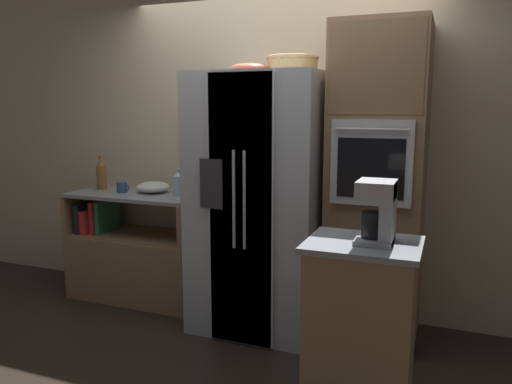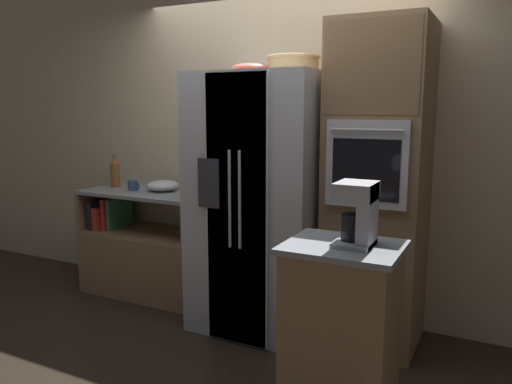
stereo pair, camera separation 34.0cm
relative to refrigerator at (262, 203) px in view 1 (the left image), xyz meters
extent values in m
plane|color=black|center=(-0.02, -0.06, -0.94)|extent=(20.00, 20.00, 0.00)
cube|color=beige|center=(-0.02, 0.44, 0.46)|extent=(12.00, 0.06, 2.80)
cube|color=#93704C|center=(-1.18, 0.13, -0.67)|extent=(1.16, 0.57, 0.55)
cube|color=#93704C|center=(-1.18, 0.13, -0.38)|extent=(1.11, 0.52, 0.02)
cube|color=#93704C|center=(-1.74, 0.13, -0.22)|extent=(0.04, 0.57, 0.34)
cube|color=#93704C|center=(-0.62, 0.13, -0.22)|extent=(0.04, 0.57, 0.34)
cube|color=gray|center=(-1.18, 0.13, -0.04)|extent=(1.16, 0.57, 0.03)
cube|color=black|center=(-1.69, 0.10, -0.26)|extent=(0.03, 0.27, 0.23)
cube|color=black|center=(-1.64, 0.10, -0.25)|extent=(0.05, 0.42, 0.25)
cube|color=#B72D28|center=(-1.58, 0.10, -0.27)|extent=(0.05, 0.42, 0.20)
cube|color=#B72D28|center=(-1.52, 0.10, -0.24)|extent=(0.04, 0.35, 0.28)
cube|color=#337A4C|center=(-1.48, 0.10, -0.24)|extent=(0.04, 0.31, 0.27)
cube|color=silver|center=(0.00, 0.01, 0.00)|extent=(0.93, 0.80, 1.88)
cube|color=silver|center=(-0.01, -0.40, 0.00)|extent=(0.46, 0.02, 1.85)
cube|color=silver|center=(0.01, -0.40, 0.00)|extent=(0.46, 0.02, 1.85)
cylinder|color=#B2B2B7|center=(-0.04, -0.42, 0.09)|extent=(0.02, 0.02, 0.66)
cylinder|color=#B2B2B7|center=(0.04, -0.42, 0.09)|extent=(0.02, 0.02, 0.66)
cube|color=#2D2D33|center=(-0.21, -0.41, 0.19)|extent=(0.17, 0.01, 0.34)
cube|color=#93704C|center=(0.82, 0.10, 0.16)|extent=(0.62, 0.62, 2.20)
cube|color=silver|center=(0.82, -0.22, 0.35)|extent=(0.51, 0.04, 0.54)
cube|color=black|center=(0.82, -0.24, 0.32)|extent=(0.42, 0.01, 0.38)
cylinder|color=#B2B2B7|center=(0.82, -0.26, 0.56)|extent=(0.45, 0.02, 0.02)
cube|color=olive|center=(0.82, -0.21, 0.94)|extent=(0.59, 0.01, 0.57)
cube|color=#93704C|center=(0.90, -0.93, -0.47)|extent=(0.52, 0.44, 0.94)
cube|color=gray|center=(0.90, -0.93, 0.02)|extent=(0.57, 0.48, 0.03)
cylinder|color=tan|center=(0.20, 0.07, 0.99)|extent=(0.35, 0.35, 0.10)
torus|color=tan|center=(0.20, 0.07, 1.04)|extent=(0.38, 0.38, 0.03)
ellipsoid|color=#DB664C|center=(-0.07, -0.05, 0.97)|extent=(0.27, 0.27, 0.06)
cylinder|color=silver|center=(-0.78, 0.14, 0.06)|extent=(0.09, 0.09, 0.16)
cone|color=silver|center=(-0.78, 0.14, 0.17)|extent=(0.09, 0.09, 0.05)
cylinder|color=silver|center=(-0.78, 0.14, 0.19)|extent=(0.03, 0.03, 0.02)
cylinder|color=brown|center=(-1.59, 0.18, 0.09)|extent=(0.08, 0.08, 0.21)
cone|color=brown|center=(-1.59, 0.18, 0.22)|extent=(0.08, 0.08, 0.05)
cylinder|color=brown|center=(-1.59, 0.18, 0.26)|extent=(0.03, 0.03, 0.04)
cylinder|color=#384C7A|center=(-1.31, 0.10, 0.02)|extent=(0.09, 0.09, 0.09)
torus|color=#384C7A|center=(-1.27, 0.10, 0.02)|extent=(0.06, 0.01, 0.06)
ellipsoid|color=white|center=(-1.07, 0.19, 0.03)|extent=(0.28, 0.28, 0.09)
cube|color=#B2B2B7|center=(0.96, -0.93, 0.04)|extent=(0.18, 0.22, 0.02)
cylinder|color=black|center=(0.94, -0.93, 0.12)|extent=(0.11, 0.11, 0.13)
cube|color=#B2B2B7|center=(1.02, -0.93, 0.19)|extent=(0.06, 0.19, 0.31)
cube|color=#B2B2B7|center=(0.96, -0.93, 0.30)|extent=(0.18, 0.22, 0.09)
camera|label=1|loc=(1.29, -3.40, 0.70)|focal=35.00mm
camera|label=2|loc=(1.60, -3.26, 0.70)|focal=35.00mm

